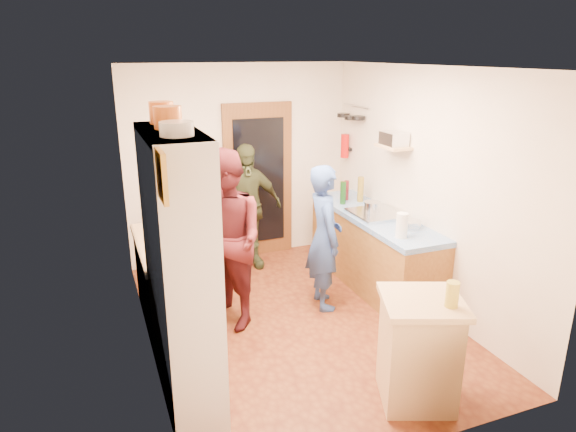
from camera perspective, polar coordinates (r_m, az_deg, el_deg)
floor at (r=5.58m, az=0.90°, el=-11.61°), size 3.00×4.00×0.02m
ceiling at (r=4.86m, az=1.05°, el=16.39°), size 3.00×4.00×0.02m
wall_back at (r=6.91m, az=-5.42°, el=5.80°), size 3.00×0.02×2.60m
wall_front at (r=3.41m, az=14.04°, el=-7.58°), size 3.00×0.02×2.60m
wall_left at (r=4.72m, az=-16.23°, el=-0.55°), size 0.02×4.00×2.60m
wall_right at (r=5.79m, az=14.94°, el=2.90°), size 0.02×4.00×2.60m
door_frame at (r=7.00m, az=-3.30°, el=3.91°), size 0.95×0.06×2.10m
door_glass at (r=6.97m, az=-3.21°, el=3.84°), size 0.70×0.02×1.70m
hutch_body at (r=4.07m, az=-11.87°, el=-6.21°), size 0.40×1.20×2.20m
hutch_top_shelf at (r=3.77m, az=-12.91°, el=8.96°), size 0.40×1.14×0.04m
plate_stack at (r=3.50m, az=-12.29°, el=9.45°), size 0.23×0.23×0.09m
orange_pot_a at (r=3.84m, az=-13.23°, el=10.61°), size 0.20×0.20×0.16m
orange_pot_b at (r=4.14m, az=-13.88°, el=11.10°), size 0.19×0.19×0.17m
left_counter_base at (r=5.49m, az=-12.69°, el=-7.48°), size 0.60×1.40×0.85m
left_counter_top at (r=5.32m, az=-13.02°, el=-3.09°), size 0.64×1.44×0.05m
toaster at (r=4.83m, az=-11.64°, el=-3.55°), size 0.30×0.23×0.20m
kettle at (r=5.08m, az=-13.28°, el=-2.85°), size 0.15×0.15×0.16m
orange_bowl at (r=5.50m, az=-12.60°, el=-1.56°), size 0.21×0.21×0.09m
chopping_board at (r=5.80m, az=-13.67°, el=-0.96°), size 0.32×0.24×0.02m
right_counter_base at (r=6.29m, az=9.35°, el=-3.98°), size 0.60×2.20×0.84m
right_counter_top at (r=6.14m, az=9.56°, el=-0.07°), size 0.62×2.22×0.06m
hob at (r=6.08m, az=9.82°, el=0.24°), size 0.55×0.58×0.04m
pot_on_hob at (r=6.05m, az=9.34°, el=1.00°), size 0.19×0.19×0.13m
bottle_a at (r=6.45m, az=6.13°, el=2.57°), size 0.08×0.08×0.29m
bottle_b at (r=6.65m, az=6.50°, el=2.87°), size 0.06×0.06×0.25m
bottle_c at (r=6.59m, az=8.07°, el=2.96°), size 0.10×0.10×0.32m
paper_towel at (r=5.38m, az=12.54°, el=-1.03°), size 0.15×0.15×0.26m
mixing_bowl at (r=5.71m, az=13.40°, el=-0.90°), size 0.30×0.30×0.09m
island_base at (r=4.38m, az=14.26°, el=-14.53°), size 0.71×0.71×0.86m
island_top at (r=4.15m, az=14.74°, el=-9.21°), size 0.81×0.81×0.05m
cutting_board at (r=4.18m, az=13.92°, el=-8.80°), size 0.43×0.39×0.02m
oil_jar at (r=4.05m, az=17.78°, el=-8.29°), size 0.13×0.13×0.20m
pan_rail at (r=6.90m, az=7.55°, el=12.02°), size 0.02×0.65×0.02m
pan_hang_a at (r=6.73m, az=7.78°, el=10.76°), size 0.18×0.18×0.05m
pan_hang_b at (r=6.91m, az=6.96°, el=10.80°), size 0.16×0.16×0.05m
pan_hang_c at (r=7.08m, az=6.18°, el=11.08°), size 0.17×0.17×0.05m
wall_shelf at (r=5.99m, az=11.63°, el=7.55°), size 0.26×0.42×0.03m
radio at (r=5.97m, az=11.68°, el=8.40°), size 0.23×0.30×0.15m
ext_bracket at (r=7.14m, az=6.75°, el=7.38°), size 0.06×0.10×0.04m
fire_extinguisher at (r=7.10m, az=6.33°, el=7.75°), size 0.11×0.11×0.32m
picture_frame at (r=3.04m, az=-13.85°, el=4.32°), size 0.03×0.25×0.30m
person_hob at (r=5.57m, az=4.43°, el=-2.46°), size 0.47×0.64×1.61m
person_left at (r=5.24m, az=-6.93°, el=-2.53°), size 0.93×1.06×1.84m
person_back at (r=6.62m, az=-4.65°, el=1.01°), size 0.96×0.40×1.64m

